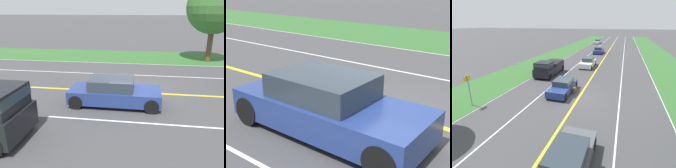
% 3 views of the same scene
% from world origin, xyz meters
% --- Properties ---
extents(ground_plane, '(400.00, 400.00, 0.00)m').
position_xyz_m(ground_plane, '(0.00, 0.00, 0.00)').
color(ground_plane, '#424244').
extents(centre_divider_line, '(0.18, 160.00, 0.01)m').
position_xyz_m(centre_divider_line, '(0.00, 0.00, 0.00)').
color(centre_divider_line, yellow).
rests_on(centre_divider_line, ground).
extents(lane_edge_line_right, '(0.14, 160.00, 0.01)m').
position_xyz_m(lane_edge_line_right, '(7.00, 0.00, 0.00)').
color(lane_edge_line_right, white).
rests_on(lane_edge_line_right, ground).
extents(lane_edge_line_left, '(0.14, 160.00, 0.01)m').
position_xyz_m(lane_edge_line_left, '(-7.00, 0.00, 0.00)').
color(lane_edge_line_left, white).
rests_on(lane_edge_line_left, ground).
extents(lane_dash_same_dir, '(0.10, 160.00, 0.01)m').
position_xyz_m(lane_dash_same_dir, '(3.50, 0.00, 0.00)').
color(lane_dash_same_dir, white).
rests_on(lane_dash_same_dir, ground).
extents(lane_dash_oncoming, '(0.10, 160.00, 0.01)m').
position_xyz_m(lane_dash_oncoming, '(-3.50, 0.00, 0.00)').
color(lane_dash_oncoming, white).
rests_on(lane_dash_oncoming, ground).
extents(grass_verge_right, '(6.00, 160.00, 0.03)m').
position_xyz_m(grass_verge_right, '(10.00, 0.00, 0.01)').
color(grass_verge_right, '#33662D').
rests_on(grass_verge_right, ground).
extents(ego_car, '(1.82, 4.38, 1.33)m').
position_xyz_m(ego_car, '(1.75, -0.58, 0.63)').
color(ego_car, navy).
rests_on(ego_car, ground).
extents(dog, '(0.26, 1.23, 0.79)m').
position_xyz_m(dog, '(0.62, -0.73, 0.49)').
color(dog, olive).
rests_on(dog, ground).
extents(pickup_truck, '(2.09, 5.63, 1.98)m').
position_xyz_m(pickup_truck, '(5.44, -5.77, 1.00)').
color(pickup_truck, black).
rests_on(pickup_truck, ground).
extents(car_trailing_near, '(1.80, 4.63, 1.40)m').
position_xyz_m(car_trailing_near, '(1.57, -11.88, 0.65)').
color(car_trailing_near, white).
rests_on(car_trailing_near, ground).
extents(car_trailing_mid, '(1.84, 4.74, 1.37)m').
position_xyz_m(car_trailing_mid, '(1.89, -25.23, 0.64)').
color(car_trailing_mid, navy).
rests_on(car_trailing_mid, ground).
extents(car_trailing_far, '(1.89, 4.77, 1.35)m').
position_xyz_m(car_trailing_far, '(5.01, -45.01, 0.63)').
color(car_trailing_far, white).
rests_on(car_trailing_far, ground).
extents(oncoming_car, '(1.84, 4.63, 1.39)m').
position_xyz_m(oncoming_car, '(-1.58, 8.41, 0.65)').
color(oncoming_car, '#51565B').
rests_on(oncoming_car, ground).
extents(street_sign, '(0.11, 0.64, 2.56)m').
position_xyz_m(street_sign, '(7.83, 4.44, 1.61)').
color(street_sign, gray).
rests_on(street_sign, ground).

